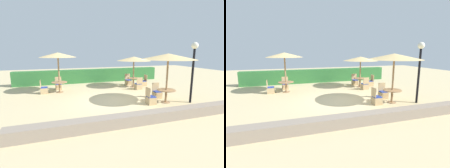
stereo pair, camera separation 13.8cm
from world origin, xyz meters
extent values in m
plane|color=#C6B284|center=(0.00, 0.00, 0.00)|extent=(40.00, 40.00, 0.00)
cube|color=#2D6B33|center=(0.00, 6.54, 0.60)|extent=(13.00, 0.70, 1.19)
cube|color=gray|center=(0.00, -3.26, 0.22)|extent=(10.00, 0.56, 0.44)
cylinder|color=black|center=(3.90, -1.60, 1.50)|extent=(0.12, 0.12, 3.00)
sphere|color=silver|center=(3.90, -1.60, 3.14)|extent=(0.36, 0.36, 0.36)
cylinder|color=#93704C|center=(-2.94, 3.29, 1.34)|extent=(0.10, 0.10, 2.67)
cone|color=tan|center=(-2.94, 3.29, 2.59)|extent=(2.47, 2.47, 0.32)
cylinder|color=#93704C|center=(-2.94, 3.29, 0.01)|extent=(0.48, 0.48, 0.03)
cylinder|color=#93704C|center=(-2.94, 3.29, 0.35)|extent=(0.12, 0.12, 0.70)
cylinder|color=#93704C|center=(-2.94, 3.29, 0.72)|extent=(1.05, 1.05, 0.04)
cube|color=tan|center=(-3.95, 3.25, 0.20)|extent=(0.46, 0.46, 0.40)
cube|color=#233893|center=(-3.95, 3.25, 0.43)|extent=(0.42, 0.42, 0.05)
cube|color=tan|center=(-4.16, 3.25, 0.69)|extent=(0.04, 0.46, 0.48)
cube|color=tan|center=(-2.98, 4.26, 0.20)|extent=(0.46, 0.46, 0.40)
cube|color=#233893|center=(-2.98, 4.26, 0.43)|extent=(0.42, 0.42, 0.05)
cube|color=tan|center=(-2.98, 4.47, 0.69)|extent=(0.46, 0.04, 0.48)
cylinder|color=#93704C|center=(2.60, -1.15, 1.32)|extent=(0.10, 0.10, 2.64)
cone|color=tan|center=(2.60, -1.15, 2.56)|extent=(2.98, 2.98, 0.32)
cylinder|color=#93704C|center=(2.60, -1.15, 0.01)|extent=(0.48, 0.48, 0.03)
cylinder|color=#93704C|center=(2.60, -1.15, 0.35)|extent=(0.12, 0.12, 0.69)
cylinder|color=#93704C|center=(2.60, -1.15, 0.71)|extent=(1.01, 1.01, 0.04)
cube|color=tan|center=(1.64, -1.17, 0.20)|extent=(0.46, 0.46, 0.40)
cube|color=#233893|center=(1.64, -1.17, 0.43)|extent=(0.42, 0.42, 0.05)
cube|color=tan|center=(1.43, -1.17, 0.69)|extent=(0.04, 0.46, 0.48)
cube|color=tan|center=(2.63, -0.23, 0.20)|extent=(0.46, 0.46, 0.40)
cube|color=#233893|center=(2.63, -0.23, 0.43)|extent=(0.42, 0.42, 0.05)
cube|color=tan|center=(2.63, -0.02, 0.69)|extent=(0.46, 0.04, 0.48)
cylinder|color=#93704C|center=(2.74, 3.33, 1.17)|extent=(0.10, 0.10, 2.33)
cone|color=tan|center=(2.74, 3.33, 2.25)|extent=(2.67, 2.67, 0.32)
cylinder|color=#93704C|center=(2.74, 3.33, 0.01)|extent=(0.48, 0.48, 0.03)
cylinder|color=#93704C|center=(2.74, 3.33, 0.34)|extent=(0.12, 0.12, 0.68)
cylinder|color=#93704C|center=(2.74, 3.33, 0.70)|extent=(0.95, 0.95, 0.04)
cube|color=tan|center=(3.65, 3.37, 0.20)|extent=(0.46, 0.46, 0.40)
cube|color=#233893|center=(3.65, 3.37, 0.43)|extent=(0.42, 0.42, 0.05)
cube|color=tan|center=(3.86, 3.37, 0.69)|extent=(0.04, 0.46, 0.48)
cube|color=tan|center=(2.71, 2.42, 0.20)|extent=(0.46, 0.46, 0.40)
cube|color=#233893|center=(2.71, 2.42, 0.43)|extent=(0.42, 0.42, 0.05)
cube|color=tan|center=(2.71, 2.21, 0.69)|extent=(0.46, 0.04, 0.48)
cube|color=tan|center=(2.69, 4.20, 0.20)|extent=(0.46, 0.46, 0.40)
cube|color=#233893|center=(2.69, 4.20, 0.43)|extent=(0.42, 0.42, 0.05)
cube|color=tan|center=(2.69, 4.41, 0.69)|extent=(0.46, 0.04, 0.48)
camera|label=1|loc=(-3.32, -9.14, 2.88)|focal=28.00mm
camera|label=2|loc=(-3.19, -9.18, 2.88)|focal=28.00mm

